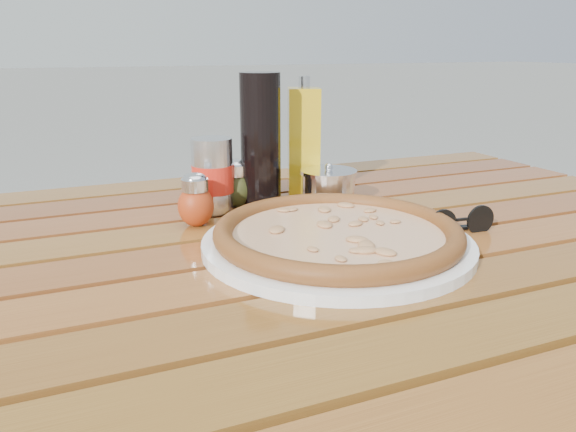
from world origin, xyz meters
name	(u,v)px	position (x,y,z in m)	size (l,w,h in m)	color
table	(293,290)	(0.00, 0.00, 0.67)	(1.40, 0.90, 0.75)	#3A1F0D
plate	(337,244)	(0.04, -0.05, 0.76)	(0.36, 0.36, 0.01)	white
pizza	(338,232)	(0.04, -0.05, 0.77)	(0.46, 0.46, 0.03)	beige
pepper_shaker	(196,201)	(-0.11, 0.12, 0.79)	(0.06, 0.06, 0.08)	#B83B15
oregano_shaker	(237,184)	(-0.02, 0.19, 0.79)	(0.06, 0.06, 0.08)	#373B17
dark_bottle	(261,141)	(0.02, 0.18, 0.86)	(0.07, 0.07, 0.22)	black
soda_can	(213,176)	(-0.06, 0.18, 0.81)	(0.07, 0.07, 0.12)	silver
olive_oil_cruet	(304,141)	(0.12, 0.23, 0.85)	(0.07, 0.07, 0.21)	gold
parmesan_tin	(328,187)	(0.13, 0.15, 0.78)	(0.12, 0.12, 0.07)	white
sunglasses	(460,223)	(0.23, -0.07, 0.77)	(0.11, 0.03, 0.04)	black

